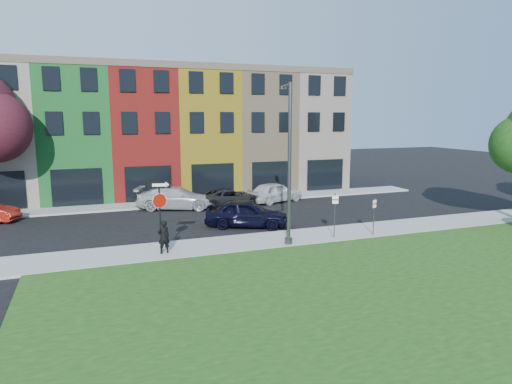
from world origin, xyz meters
name	(u,v)px	position (x,y,z in m)	size (l,w,h in m)	color
ground	(304,257)	(0.00, 0.00, 0.00)	(120.00, 120.00, 0.00)	black
sidewalk_near	(312,236)	(2.00, 3.00, 0.06)	(40.00, 3.00, 0.12)	gray
sidewalk_far	(178,203)	(-3.00, 15.00, 0.06)	(40.00, 2.40, 0.12)	gray
rowhouse_block	(169,134)	(-2.50, 21.18, 4.99)	(30.00, 10.12, 10.00)	beige
stop_sign	(160,203)	(-6.19, 2.54, 2.54)	(1.04, 0.20, 3.42)	black
man	(164,237)	(-6.06, 2.48, 0.91)	(0.64, 0.49, 1.58)	black
sedan_near	(247,213)	(-0.57, 6.47, 0.82)	(5.21, 3.80, 1.65)	black
parked_car_silver	(176,198)	(-3.49, 13.20, 0.80)	(5.93, 3.98, 1.59)	#A4A3A8
parked_car_dark	(230,197)	(0.36, 12.90, 0.64)	(4.78, 2.53, 1.28)	black
parked_car_white	(275,192)	(4.06, 13.16, 0.77)	(4.87, 3.18, 1.54)	silver
street_lamp	(289,164)	(0.13, 2.10, 4.14)	(0.89, 2.54, 7.98)	#404344
parking_sign_a	(335,210)	(2.85, 2.14, 1.59)	(0.30, 0.16, 2.38)	#404344
parking_sign_b	(374,212)	(5.12, 1.89, 1.38)	(0.30, 0.17, 2.00)	#404344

